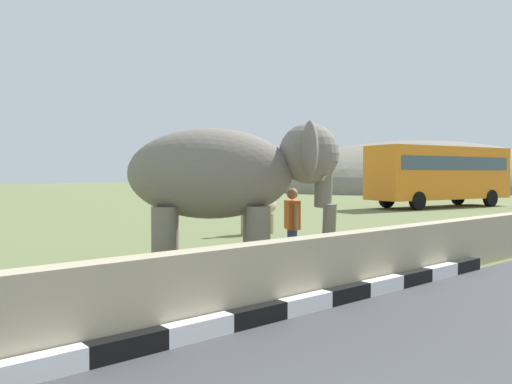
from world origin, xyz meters
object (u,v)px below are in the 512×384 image
(person_handler, at_px, (292,224))
(cow_near, at_px, (256,207))
(elephant, at_px, (230,176))
(bus_orange, at_px, (440,172))

(person_handler, distance_m, cow_near, 6.06)
(elephant, height_order, bus_orange, bus_orange)
(person_handler, distance_m, bus_orange, 21.86)
(elephant, bearing_deg, person_handler, -11.19)
(bus_orange, bearing_deg, person_handler, -157.83)
(elephant, height_order, cow_near, elephant)
(elephant, distance_m, cow_near, 6.80)
(person_handler, height_order, bus_orange, bus_orange)
(elephant, distance_m, person_handler, 1.70)
(bus_orange, distance_m, cow_near, 17.21)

